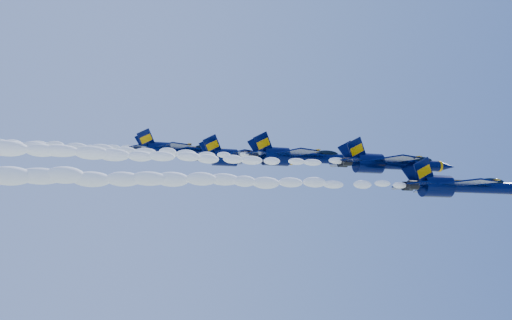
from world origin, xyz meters
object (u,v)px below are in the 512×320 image
object	(u,v)px
jet_lead	(461,186)
jet_fourth	(246,158)
jet_fifth	(179,150)
jet_second	(391,164)
jet_third	(298,157)

from	to	relation	value
jet_lead	jet_fourth	size ratio (longest dim) A/B	1.05
jet_fifth	jet_lead	bearing A→B (deg)	-46.97
jet_second	jet_third	distance (m)	14.81
jet_second	jet_fifth	distance (m)	36.55
jet_lead	jet_second	size ratio (longest dim) A/B	1.05
jet_third	jet_fifth	world-z (taller)	jet_fifth
jet_second	jet_third	xyz separation A→B (m)	(-9.23, 11.36, 2.28)
jet_fourth	jet_second	bearing A→B (deg)	-48.82
jet_lead	jet_third	world-z (taller)	jet_third
jet_lead	jet_second	bearing A→B (deg)	134.75
jet_second	jet_fourth	world-z (taller)	jet_fourth
jet_third	jet_fifth	xyz separation A→B (m)	(-15.28, 15.29, 2.76)
jet_third	jet_second	bearing A→B (deg)	-50.90
jet_fourth	jet_fifth	world-z (taller)	jet_fifth
jet_second	jet_fourth	size ratio (longest dim) A/B	1.00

